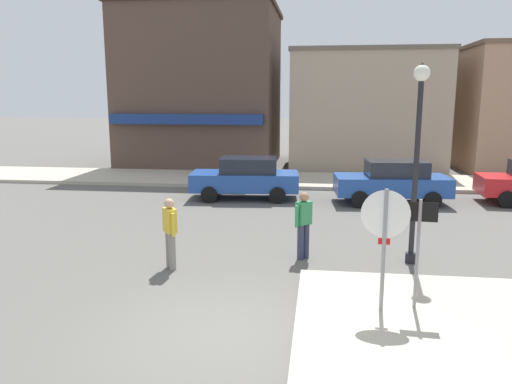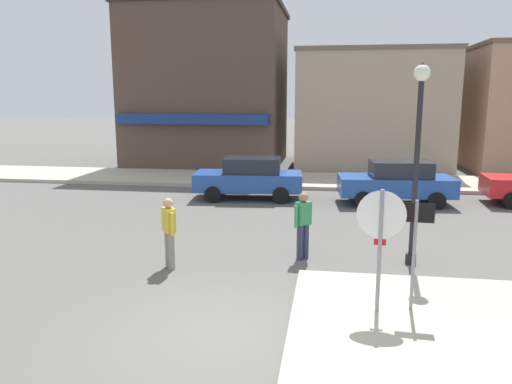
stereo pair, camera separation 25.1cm
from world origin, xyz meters
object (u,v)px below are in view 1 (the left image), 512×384
at_px(one_way_sign, 418,243).
at_px(parked_car_nearest, 246,177).
at_px(stop_sign, 384,234).
at_px(pedestrian_crossing_far, 304,223).
at_px(lamp_post, 418,136).
at_px(parked_car_second, 393,181).
at_px(pedestrian_crossing_near, 170,231).

bearing_deg(one_way_sign, parked_car_nearest, 114.59).
distance_m(stop_sign, pedestrian_crossing_far, 3.48).
bearing_deg(lamp_post, parked_car_second, 86.04).
distance_m(lamp_post, parked_car_second, 7.04).
height_order(lamp_post, pedestrian_crossing_far, lamp_post).
bearing_deg(pedestrian_crossing_near, stop_sign, -24.49).
height_order(one_way_sign, pedestrian_crossing_far, one_way_sign).
height_order(parked_car_nearest, parked_car_second, same).
distance_m(parked_car_nearest, pedestrian_crossing_far, 7.27).
bearing_deg(lamp_post, pedestrian_crossing_near, -168.51).
bearing_deg(one_way_sign, parked_car_second, 84.66).
height_order(stop_sign, pedestrian_crossing_near, stop_sign).
relative_size(one_way_sign, lamp_post, 0.46).
relative_size(lamp_post, parked_car_nearest, 1.10).
distance_m(one_way_sign, parked_car_second, 9.65).
distance_m(one_way_sign, parked_car_nearest, 10.75).
xyz_separation_m(one_way_sign, pedestrian_crossing_near, (-4.98, 1.81, -0.46)).
xyz_separation_m(one_way_sign, parked_car_nearest, (-4.47, 9.77, -0.52)).
bearing_deg(lamp_post, one_way_sign, -98.47).
relative_size(one_way_sign, pedestrian_crossing_far, 1.30).
relative_size(lamp_post, pedestrian_crossing_near, 2.82).
distance_m(stop_sign, pedestrian_crossing_near, 4.86).
distance_m(stop_sign, one_way_sign, 0.65).
distance_m(stop_sign, parked_car_second, 9.92).
bearing_deg(parked_car_nearest, pedestrian_crossing_near, -93.68).
height_order(parked_car_second, pedestrian_crossing_far, pedestrian_crossing_far).
bearing_deg(parked_car_second, pedestrian_crossing_far, -113.86).
bearing_deg(parked_car_second, lamp_post, -93.96).
bearing_deg(stop_sign, lamp_post, 71.60).
distance_m(stop_sign, parked_car_nearest, 10.70).
bearing_deg(stop_sign, one_way_sign, 17.28).
distance_m(parked_car_second, pedestrian_crossing_far, 7.32).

